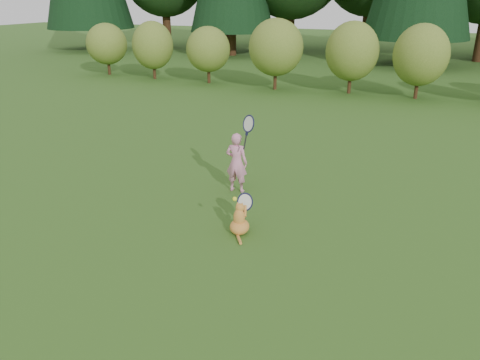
% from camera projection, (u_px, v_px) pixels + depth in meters
% --- Properties ---
extents(ground, '(100.00, 100.00, 0.00)m').
position_uv_depth(ground, '(211.00, 234.00, 7.83)').
color(ground, '#1F5217').
rests_on(ground, ground).
extents(shrub_row, '(28.00, 3.00, 2.80)m').
position_uv_depth(shrub_row, '(348.00, 58.00, 18.56)').
color(shrub_row, '#526820').
rests_on(shrub_row, ground).
extents(child, '(0.70, 0.46, 1.83)m').
position_uv_depth(child, '(237.00, 161.00, 9.29)').
color(child, pink).
rests_on(child, ground).
extents(cat, '(0.42, 0.78, 0.75)m').
position_uv_depth(cat, '(240.00, 217.00, 7.77)').
color(cat, orange).
rests_on(cat, ground).
extents(tennis_ball, '(0.07, 0.07, 0.07)m').
position_uv_depth(tennis_ball, '(235.00, 199.00, 7.28)').
color(tennis_ball, yellow).
rests_on(tennis_ball, ground).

